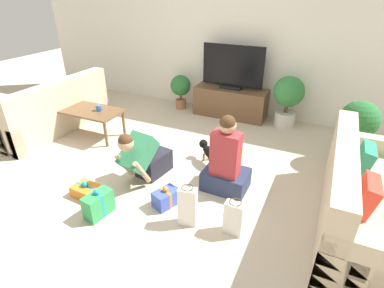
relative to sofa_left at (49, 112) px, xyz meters
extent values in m
plane|color=beige|center=(2.37, -0.49, -0.30)|extent=(16.00, 16.00, 0.00)
cube|color=white|center=(2.37, 2.14, 1.00)|extent=(8.40, 0.06, 2.60)
cube|color=#C6B293|center=(-0.06, 0.00, -0.08)|extent=(0.94, 1.98, 0.44)
cube|color=#C6B293|center=(0.31, 0.00, 0.34)|extent=(0.20, 1.98, 0.42)
cube|color=#C6B293|center=(-0.06, 0.91, 0.01)|extent=(0.94, 0.16, 0.62)
cube|color=#9E4293|center=(0.11, 0.44, 0.29)|extent=(0.18, 0.34, 0.32)
cube|color=#EACC4C|center=(0.11, 0.00, 0.29)|extent=(0.18, 0.34, 0.32)
cube|color=#E5566B|center=(0.11, -0.44, 0.29)|extent=(0.18, 0.34, 0.32)
cube|color=#C6B293|center=(4.80, -0.39, -0.08)|extent=(0.94, 1.98, 0.44)
cube|color=#C6B293|center=(4.43, -0.39, 0.34)|extent=(0.20, 1.98, 0.42)
cube|color=#C6B293|center=(4.80, -1.30, 0.01)|extent=(0.94, 0.16, 0.62)
cube|color=#C6B293|center=(4.80, 0.52, 0.01)|extent=(0.94, 0.16, 0.62)
cube|color=red|center=(4.63, -0.72, 0.29)|extent=(0.18, 0.34, 0.32)
cube|color=#288E6B|center=(4.63, -0.06, 0.29)|extent=(0.18, 0.34, 0.32)
cube|color=brown|center=(0.82, 0.10, 0.12)|extent=(1.02, 0.56, 0.03)
cylinder|color=brown|center=(0.37, -0.12, -0.10)|extent=(0.04, 0.04, 0.41)
cylinder|color=brown|center=(1.28, -0.12, -0.10)|extent=(0.04, 0.04, 0.41)
cylinder|color=brown|center=(0.37, 0.32, -0.10)|extent=(0.04, 0.04, 0.41)
cylinder|color=brown|center=(1.28, 0.32, -0.10)|extent=(0.04, 0.04, 0.41)
cube|color=brown|center=(2.57, 1.84, -0.04)|extent=(1.32, 0.47, 0.53)
cube|color=black|center=(2.57, 1.84, 0.25)|extent=(0.39, 0.20, 0.05)
cube|color=black|center=(2.57, 1.84, 0.63)|extent=(1.10, 0.03, 0.71)
cylinder|color=#A36042|center=(1.56, 1.79, -0.21)|extent=(0.20, 0.20, 0.18)
cylinder|color=brown|center=(1.56, 1.79, -0.06)|extent=(0.04, 0.04, 0.12)
sphere|color=#286B33|center=(1.56, 1.79, 0.16)|extent=(0.39, 0.39, 0.39)
cylinder|color=beige|center=(3.57, 1.79, -0.17)|extent=(0.34, 0.34, 0.26)
cylinder|color=brown|center=(3.57, 1.79, 0.03)|extent=(0.06, 0.06, 0.15)
sphere|color=#337F3D|center=(3.57, 1.79, 0.32)|extent=(0.50, 0.50, 0.50)
cylinder|color=#A36042|center=(4.60, 0.95, -0.16)|extent=(0.28, 0.28, 0.28)
cylinder|color=brown|center=(4.60, 0.95, 0.05)|extent=(0.05, 0.05, 0.15)
sphere|color=#286B33|center=(4.60, 0.95, 0.34)|extent=(0.50, 0.50, 0.50)
cube|color=#23232D|center=(2.31, -0.43, -0.16)|extent=(0.35, 0.48, 0.28)
cube|color=#338456|center=(2.27, -0.70, 0.12)|extent=(0.39, 0.51, 0.44)
sphere|color=tan|center=(2.24, -0.86, 0.32)|extent=(0.18, 0.18, 0.18)
sphere|color=#472D19|center=(2.24, -0.86, 0.35)|extent=(0.17, 0.17, 0.17)
cylinder|color=tan|center=(2.11, -0.77, -0.05)|extent=(0.10, 0.26, 0.37)
cylinder|color=tan|center=(2.39, -0.82, -0.05)|extent=(0.10, 0.26, 0.37)
cube|color=#283351|center=(3.26, -0.35, -0.18)|extent=(0.52, 0.41, 0.24)
cube|color=#AD3338|center=(3.26, -0.41, 0.20)|extent=(0.32, 0.20, 0.52)
sphere|color=tan|center=(3.26, -0.40, 0.55)|extent=(0.19, 0.19, 0.19)
sphere|color=#472D19|center=(3.26, -0.41, 0.58)|extent=(0.17, 0.17, 0.17)
cylinder|color=tan|center=(3.39, -0.21, 0.12)|extent=(0.06, 0.26, 0.06)
cylinder|color=tan|center=(3.14, -0.21, 0.12)|extent=(0.06, 0.26, 0.06)
ellipsoid|color=black|center=(2.89, 0.06, -0.12)|extent=(0.36, 0.34, 0.14)
sphere|color=black|center=(2.73, 0.20, -0.09)|extent=(0.12, 0.12, 0.12)
sphere|color=olive|center=(2.69, 0.23, -0.10)|extent=(0.05, 0.05, 0.05)
cylinder|color=black|center=(3.05, -0.08, -0.09)|extent=(0.08, 0.07, 0.09)
cylinder|color=olive|center=(2.83, 0.17, -0.25)|extent=(0.03, 0.03, 0.11)
cylinder|color=olive|center=(2.78, 0.11, -0.25)|extent=(0.03, 0.03, 0.11)
cylinder|color=olive|center=(3.01, 0.01, -0.25)|extent=(0.03, 0.03, 0.11)
cylinder|color=olive|center=(2.96, -0.05, -0.25)|extent=(0.03, 0.03, 0.11)
cube|color=#3D51BC|center=(2.77, -0.94, -0.21)|extent=(0.27, 0.32, 0.19)
cube|color=orange|center=(2.77, -0.94, -0.21)|extent=(0.18, 0.09, 0.19)
sphere|color=orange|center=(2.77, -0.94, -0.09)|extent=(0.06, 0.06, 0.06)
cube|color=#2D934C|center=(2.21, -1.38, -0.17)|extent=(0.20, 0.33, 0.26)
cube|color=teal|center=(2.21, -1.38, -0.17)|extent=(0.17, 0.05, 0.27)
sphere|color=teal|center=(2.21, -1.38, -0.01)|extent=(0.06, 0.06, 0.06)
cube|color=orange|center=(1.84, -1.18, -0.24)|extent=(0.31, 0.24, 0.12)
cube|color=teal|center=(1.84, -1.18, -0.24)|extent=(0.30, 0.05, 0.12)
sphere|color=teal|center=(1.84, -1.18, -0.15)|extent=(0.08, 0.08, 0.08)
cube|color=white|center=(3.58, -1.02, -0.12)|extent=(0.19, 0.11, 0.36)
torus|color=#4C3823|center=(3.58, -1.02, 0.07)|extent=(0.13, 0.13, 0.01)
cube|color=white|center=(3.12, -1.10, -0.09)|extent=(0.20, 0.14, 0.43)
torus|color=#4C3823|center=(3.12, -1.10, 0.15)|extent=(0.15, 0.15, 0.01)
cylinder|color=#386BAD|center=(0.98, 0.12, 0.18)|extent=(0.08, 0.08, 0.09)
torus|color=#386BAD|center=(1.03, 0.12, 0.19)|extent=(0.06, 0.01, 0.06)
camera|label=1|loc=(4.17, -3.21, 1.88)|focal=28.00mm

